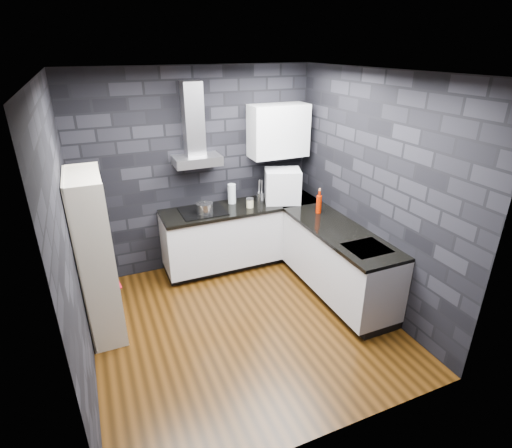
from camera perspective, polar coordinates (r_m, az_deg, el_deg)
ground at (r=4.71m, az=-1.80°, el=-13.97°), size 3.20×3.20×0.00m
ceiling at (r=3.71m, az=-2.38°, el=20.90°), size 3.20×3.20×0.00m
wall_back at (r=5.48m, az=-8.30°, el=7.39°), size 3.20×0.05×2.70m
wall_front at (r=2.75m, az=10.60°, el=-10.86°), size 3.20×0.05×2.70m
wall_left at (r=3.81m, az=-25.49°, el=-2.55°), size 0.05×3.20×2.70m
wall_right at (r=4.81m, az=16.33°, el=4.24°), size 0.05×3.20×2.70m
toekick_back at (r=5.88m, az=-2.09°, el=-4.95°), size 2.18×0.50×0.10m
toekick_right at (r=5.29m, az=11.57°, el=-9.12°), size 0.50×1.78×0.10m
counter_back_cab at (r=5.65m, az=-2.01°, el=-1.32°), size 2.20×0.60×0.76m
counter_right_cab at (r=5.05m, az=11.60°, el=-5.14°), size 0.60×1.80×0.76m
counter_back_top at (r=5.48m, az=-2.03°, el=2.42°), size 2.20×0.62×0.04m
counter_right_top at (r=4.86m, az=11.89°, el=-1.05°), size 0.62×1.80×0.04m
counter_corner_top at (r=5.81m, az=5.32°, el=3.60°), size 0.62×0.62×0.04m
hood_body at (r=5.23m, az=-8.39°, el=8.96°), size 0.60×0.34×0.12m
hood_chimney at (r=5.19m, az=-8.95°, el=14.58°), size 0.24×0.20×0.90m
upper_cabinet at (r=5.56m, az=3.22°, el=13.14°), size 0.80×0.35×0.70m
cooktop at (r=5.32m, az=-7.59°, el=1.83°), size 0.58×0.50×0.01m
sink_rim at (r=4.51m, az=15.56°, el=-3.34°), size 0.44×0.40×0.01m
pot at (r=5.22m, az=-7.32°, el=2.19°), size 0.23×0.23×0.12m
glass_vase at (r=5.54m, az=-3.47°, el=4.34°), size 0.14×0.14×0.27m
storage_jar at (r=5.40m, az=-0.88°, el=2.97°), size 0.11×0.11×0.11m
utensil_crock at (r=5.61m, az=0.57°, el=3.87°), size 0.12×0.12×0.13m
appliance_garage at (r=5.56m, az=3.81°, el=5.39°), size 0.57×0.51×0.47m
red_bottle at (r=5.26m, az=8.97°, el=2.80°), size 0.08×0.08×0.24m
bookshelf at (r=4.47m, az=-21.85°, el=-4.43°), size 0.53×0.86×1.80m
fruit_bowl at (r=4.37m, az=-21.85°, el=-4.59°), size 0.25×0.25×0.05m
book_red at (r=4.72m, az=-21.17°, el=-7.34°), size 0.18×0.04×0.24m
book_second at (r=4.77m, az=-21.37°, el=-6.71°), size 0.15×0.02×0.21m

